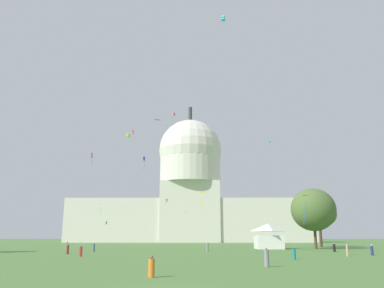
{
  "coord_description": "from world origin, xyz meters",
  "views": [
    {
      "loc": [
        1.52,
        -20.58,
        2.8
      ],
      "look_at": [
        0.38,
        72.03,
        24.92
      ],
      "focal_mm": 36.18,
      "sensor_mm": 36.0,
      "label": 1
    }
  ],
  "objects_px": {
    "kite_green_low": "(106,223)",
    "person_maroon_lawn_far_left": "(68,249)",
    "kite_turquoise_high": "(270,142)",
    "person_denim_back_center": "(94,248)",
    "person_navy_front_left": "(372,250)",
    "person_tan_front_right": "(347,251)",
    "kite_gold_low": "(166,200)",
    "tree_east_mid": "(319,214)",
    "kite_pink_high": "(174,114)",
    "kite_black_mid": "(159,122)",
    "kite_blue_mid": "(144,160)",
    "person_orange_back_left": "(152,268)",
    "tree_east_far": "(313,210)",
    "kite_orange_low": "(303,199)",
    "kite_violet_mid": "(92,156)",
    "kite_yellow_low": "(203,195)",
    "event_tent": "(268,236)",
    "person_teal_near_tree_west": "(294,254)",
    "person_olive_near_tent": "(67,248)",
    "kite_cyan_high": "(223,18)",
    "kite_lime_mid": "(128,135)",
    "person_black_back_right": "(334,248)",
    "kite_red_mid": "(133,132)",
    "person_red_mid_center": "(81,252)",
    "capitol_building": "(190,192)",
    "person_grey_edge_west": "(267,258)",
    "person_grey_mid_right": "(207,247)"
  },
  "relations": [
    {
      "from": "kite_black_mid",
      "to": "kite_lime_mid",
      "type": "relative_size",
      "value": 0.34
    },
    {
      "from": "person_navy_front_left",
      "to": "kite_green_low",
      "type": "relative_size",
      "value": 1.27
    },
    {
      "from": "kite_gold_low",
      "to": "kite_yellow_low",
      "type": "bearing_deg",
      "value": 156.08
    },
    {
      "from": "person_denim_back_center",
      "to": "kite_black_mid",
      "type": "height_order",
      "value": "kite_black_mid"
    },
    {
      "from": "kite_pink_high",
      "to": "kite_violet_mid",
      "type": "bearing_deg",
      "value": -162.26
    },
    {
      "from": "event_tent",
      "to": "kite_lime_mid",
      "type": "distance_m",
      "value": 42.62
    },
    {
      "from": "tree_east_far",
      "to": "person_olive_near_tent",
      "type": "relative_size",
      "value": 8.21
    },
    {
      "from": "person_denim_back_center",
      "to": "kite_blue_mid",
      "type": "bearing_deg",
      "value": 133.08
    },
    {
      "from": "event_tent",
      "to": "person_orange_back_left",
      "type": "distance_m",
      "value": 65.27
    },
    {
      "from": "kite_black_mid",
      "to": "kite_pink_high",
      "type": "xyz_separation_m",
      "value": [
        -1.15,
        62.54,
        21.54
      ]
    },
    {
      "from": "person_orange_back_left",
      "to": "kite_turquoise_high",
      "type": "xyz_separation_m",
      "value": [
        34.29,
        130.92,
        41.03
      ]
    },
    {
      "from": "person_orange_back_left",
      "to": "person_navy_front_left",
      "type": "relative_size",
      "value": 0.93
    },
    {
      "from": "kite_yellow_low",
      "to": "kite_violet_mid",
      "type": "bearing_deg",
      "value": -45.77
    },
    {
      "from": "tree_east_mid",
      "to": "person_olive_near_tent",
      "type": "bearing_deg",
      "value": -147.21
    },
    {
      "from": "tree_east_mid",
      "to": "person_denim_back_center",
      "type": "distance_m",
      "value": 63.06
    },
    {
      "from": "person_denim_back_center",
      "to": "person_navy_front_left",
      "type": "bearing_deg",
      "value": 28.1
    },
    {
      "from": "kite_orange_low",
      "to": "kite_yellow_low",
      "type": "bearing_deg",
      "value": -137.99
    },
    {
      "from": "person_red_mid_center",
      "to": "kite_pink_high",
      "type": "relative_size",
      "value": 1.32
    },
    {
      "from": "kite_green_low",
      "to": "kite_blue_mid",
      "type": "distance_m",
      "value": 44.59
    },
    {
      "from": "kite_blue_mid",
      "to": "kite_green_low",
      "type": "bearing_deg",
      "value": 143.87
    },
    {
      "from": "tree_east_mid",
      "to": "kite_turquoise_high",
      "type": "bearing_deg",
      "value": 92.49
    },
    {
      "from": "kite_red_mid",
      "to": "kite_gold_low",
      "type": "xyz_separation_m",
      "value": [
        1.13,
        65.8,
        -6.59
      ]
    },
    {
      "from": "kite_black_mid",
      "to": "kite_gold_low",
      "type": "height_order",
      "value": "kite_black_mid"
    },
    {
      "from": "person_denim_back_center",
      "to": "person_teal_near_tree_west",
      "type": "relative_size",
      "value": 1.1
    },
    {
      "from": "event_tent",
      "to": "capitol_building",
      "type": "bearing_deg",
      "value": 100.76
    },
    {
      "from": "person_maroon_lawn_far_left",
      "to": "person_red_mid_center",
      "type": "bearing_deg",
      "value": -65.44
    },
    {
      "from": "tree_east_far",
      "to": "kite_orange_low",
      "type": "height_order",
      "value": "tree_east_far"
    },
    {
      "from": "person_maroon_lawn_far_left",
      "to": "kite_turquoise_high",
      "type": "xyz_separation_m",
      "value": [
        51.77,
        95.47,
        40.96
      ]
    },
    {
      "from": "tree_east_far",
      "to": "kite_violet_mid",
      "type": "distance_m",
      "value": 60.93
    },
    {
      "from": "person_grey_edge_west",
      "to": "person_teal_near_tree_west",
      "type": "bearing_deg",
      "value": 63.34
    },
    {
      "from": "person_black_back_right",
      "to": "kite_lime_mid",
      "type": "distance_m",
      "value": 55.42
    },
    {
      "from": "capitol_building",
      "to": "kite_black_mid",
      "type": "xyz_separation_m",
      "value": [
        -3.68,
        -119.15,
        -0.59
      ]
    },
    {
      "from": "kite_gold_low",
      "to": "kite_blue_mid",
      "type": "distance_m",
      "value": 15.92
    },
    {
      "from": "person_maroon_lawn_far_left",
      "to": "kite_black_mid",
      "type": "xyz_separation_m",
      "value": [
        13.82,
        2.95,
        22.14
      ]
    },
    {
      "from": "person_grey_edge_west",
      "to": "person_olive_near_tent",
      "type": "height_order",
      "value": "person_olive_near_tent"
    },
    {
      "from": "kite_gold_low",
      "to": "kite_lime_mid",
      "type": "height_order",
      "value": "kite_lime_mid"
    },
    {
      "from": "person_orange_back_left",
      "to": "kite_black_mid",
      "type": "distance_m",
      "value": 44.52
    },
    {
      "from": "person_grey_mid_right",
      "to": "person_grey_edge_west",
      "type": "bearing_deg",
      "value": -65.54
    },
    {
      "from": "kite_red_mid",
      "to": "tree_east_mid",
      "type": "bearing_deg",
      "value": 151.62
    },
    {
      "from": "kite_green_low",
      "to": "kite_orange_low",
      "type": "bearing_deg",
      "value": -89.22
    },
    {
      "from": "person_maroon_lawn_far_left",
      "to": "person_grey_edge_west",
      "type": "xyz_separation_m",
      "value": [
        27.18,
        -26.05,
        0.07
      ]
    },
    {
      "from": "tree_east_mid",
      "to": "kite_pink_high",
      "type": "distance_m",
      "value": 58.9
    },
    {
      "from": "person_teal_near_tree_west",
      "to": "person_olive_near_tent",
      "type": "bearing_deg",
      "value": -130.22
    },
    {
      "from": "person_tan_front_right",
      "to": "kite_gold_low",
      "type": "height_order",
      "value": "kite_gold_low"
    },
    {
      "from": "tree_east_far",
      "to": "kite_cyan_high",
      "type": "relative_size",
      "value": 7.32
    },
    {
      "from": "person_orange_back_left",
      "to": "person_denim_back_center",
      "type": "height_order",
      "value": "person_denim_back_center"
    },
    {
      "from": "person_denim_back_center",
      "to": "kite_turquoise_high",
      "type": "xyz_separation_m",
      "value": [
        49.94,
        86.37,
        40.94
      ]
    },
    {
      "from": "kite_black_mid",
      "to": "kite_red_mid",
      "type": "bearing_deg",
      "value": 136.69
    },
    {
      "from": "kite_green_low",
      "to": "person_maroon_lawn_far_left",
      "type": "bearing_deg",
      "value": -105.5
    },
    {
      "from": "person_tan_front_right",
      "to": "person_olive_near_tent",
      "type": "xyz_separation_m",
      "value": [
        -44.66,
        13.34,
        0.04
      ]
    }
  ]
}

